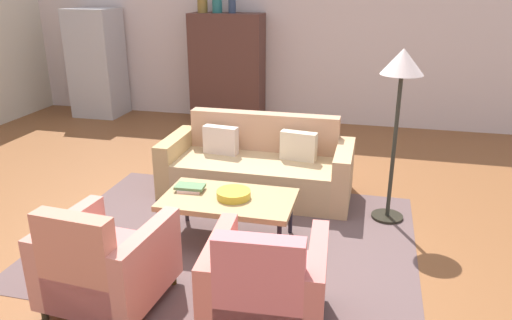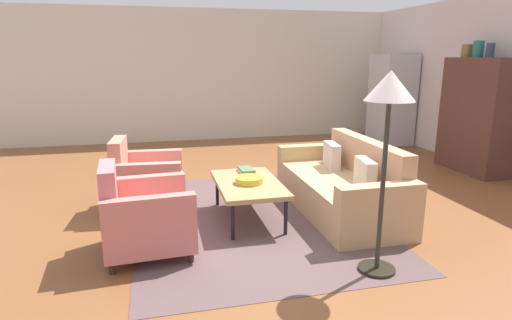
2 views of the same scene
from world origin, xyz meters
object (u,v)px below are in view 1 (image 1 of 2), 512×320
at_px(refrigerator, 97,63).
at_px(cabinet, 228,69).
at_px(fruit_bowl, 234,194).
at_px(couch, 259,168).
at_px(vase_round, 217,5).
at_px(armchair_right, 265,289).
at_px(vase_small, 232,6).
at_px(coffee_table, 229,201).
at_px(floor_lamp, 401,78).
at_px(armchair_left, 103,266).
at_px(book_stack, 190,188).
at_px(vase_tall, 203,6).

bearing_deg(refrigerator, cabinet, 2.54).
relative_size(fruit_bowl, cabinet, 0.17).
height_order(couch, vase_round, vase_round).
xyz_separation_m(couch, armchair_right, (0.60, -2.35, 0.06)).
height_order(couch, vase_small, vase_small).
relative_size(coffee_table, floor_lamp, 0.70).
relative_size(armchair_left, book_stack, 3.16).
distance_m(fruit_bowl, vase_tall, 4.54).
height_order(couch, book_stack, couch).
relative_size(couch, armchair_right, 2.39).
xyz_separation_m(coffee_table, armchair_left, (-0.61, -1.17, -0.06)).
relative_size(vase_small, refrigerator, 0.12).
bearing_deg(fruit_bowl, armchair_right, -64.52).
xyz_separation_m(fruit_bowl, cabinet, (-1.25, 3.99, 0.42)).
distance_m(cabinet, floor_lamp, 4.16).
xyz_separation_m(couch, vase_round, (-1.35, 2.80, 1.64)).
bearing_deg(armchair_left, coffee_table, 67.08).
bearing_deg(cabinet, fruit_bowl, -72.58).
xyz_separation_m(armchair_right, cabinet, (-1.81, 5.16, 0.56)).
distance_m(vase_tall, vase_small, 0.50).
bearing_deg(floor_lamp, couch, 166.09).
distance_m(book_stack, cabinet, 4.03).
distance_m(armchair_left, vase_tall, 5.47).
bearing_deg(coffee_table, vase_round, 108.76).
xyz_separation_m(coffee_table, vase_round, (-1.35, 3.98, 1.52)).
xyz_separation_m(armchair_right, floor_lamp, (0.84, 1.99, 1.10)).
relative_size(vase_tall, vase_small, 0.97).
bearing_deg(book_stack, vase_round, 103.74).
xyz_separation_m(armchair_right, vase_tall, (-2.21, 5.15, 1.56)).
bearing_deg(fruit_bowl, armchair_left, -119.28).
relative_size(armchair_left, vase_round, 3.46).
distance_m(armchair_right, fruit_bowl, 1.30).
relative_size(armchair_left, floor_lamp, 0.51).
relative_size(vase_round, vase_small, 1.19).
height_order(armchair_right, book_stack, armchair_right).
height_order(vase_round, refrigerator, vase_round).
bearing_deg(couch, coffee_table, 90.04).
bearing_deg(refrigerator, coffee_table, -47.46).
relative_size(armchair_left, armchair_right, 1.00).
bearing_deg(book_stack, fruit_bowl, -8.37).
relative_size(armchair_right, book_stack, 3.16).
relative_size(armchair_left, vase_tall, 4.26).
distance_m(armchair_right, cabinet, 5.49).
height_order(couch, armchair_left, armchair_left).
bearing_deg(coffee_table, refrigerator, 132.54).
height_order(coffee_table, refrigerator, refrigerator).
distance_m(book_stack, refrigerator, 4.99).
bearing_deg(armchair_left, refrigerator, 124.88).
xyz_separation_m(couch, floor_lamp, (1.45, -0.36, 1.16)).
height_order(armchair_right, fruit_bowl, armchair_right).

